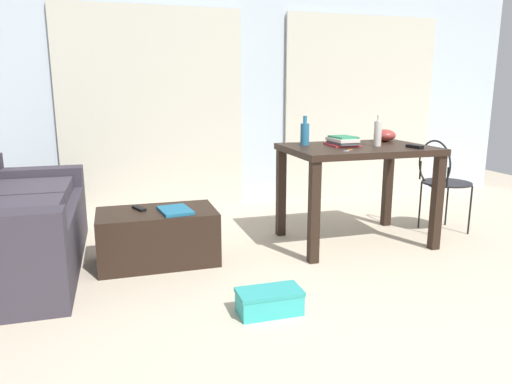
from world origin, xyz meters
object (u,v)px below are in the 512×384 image
object	(u,v)px
wire_chair	(441,176)
book_stack	(343,141)
bottle_far	(305,133)
tv_remote_primary	(139,208)
bottle_near	(378,133)
couch	(10,228)
magazine	(175,210)
scissors	(349,150)
bowl	(385,135)
craft_table	(357,161)
coffee_table	(158,236)
shoebox	(269,301)
tv_remote_on_table	(415,147)

from	to	relation	value
wire_chair	book_stack	bearing A→B (deg)	178.71
bottle_far	tv_remote_primary	distance (m)	1.43
book_stack	bottle_near	bearing A→B (deg)	-22.21
wire_chair	couch	bearing A→B (deg)	178.53
magazine	scissors	bearing A→B (deg)	-15.45
bowl	book_stack	xyz separation A→B (m)	(-0.49, -0.18, -0.02)
craft_table	coffee_table	bearing A→B (deg)	-179.71
couch	scissors	xyz separation A→B (m)	(2.38, -0.36, 0.50)
shoebox	tv_remote_primary	bearing A→B (deg)	120.80
bowl	magazine	world-z (taller)	bowl
wire_chair	tv_remote_on_table	size ratio (longest dim) A/B	5.78
craft_table	tv_remote_primary	world-z (taller)	craft_table
coffee_table	tv_remote_primary	xyz separation A→B (m)	(-0.12, 0.07, 0.20)
bowl	scissors	distance (m)	0.75
shoebox	bottle_far	bearing A→B (deg)	59.83
craft_table	book_stack	bearing A→B (deg)	152.32
book_stack	craft_table	bearing A→B (deg)	-27.68
tv_remote_on_table	tv_remote_primary	world-z (taller)	tv_remote_on_table
magazine	couch	bearing A→B (deg)	161.77
wire_chair	shoebox	xyz separation A→B (m)	(-1.92, -1.05, -0.43)
coffee_table	wire_chair	bearing A→B (deg)	1.01
shoebox	tv_remote_on_table	bearing A→B (deg)	28.29
tv_remote_primary	bowl	bearing A→B (deg)	-18.13
scissors	shoebox	world-z (taller)	scissors
bottle_far	shoebox	world-z (taller)	bottle_far
bottle_near	tv_remote_primary	bearing A→B (deg)	176.67
craft_table	bottle_near	bearing A→B (deg)	-17.91
tv_remote_on_table	shoebox	distance (m)	1.79
wire_chair	book_stack	size ratio (longest dim) A/B	2.82
coffee_table	bowl	size ratio (longest dim) A/B	4.48
wire_chair	bottle_far	size ratio (longest dim) A/B	3.49
magazine	book_stack	bearing A→B (deg)	-2.81
coffee_table	magazine	distance (m)	0.25
coffee_table	bottle_near	world-z (taller)	bottle_near
bottle_near	coffee_table	bearing A→B (deg)	178.72
couch	bottle_far	world-z (taller)	bottle_far
bottle_far	wire_chair	bearing A→B (deg)	-7.03
tv_remote_on_table	bottle_near	bearing A→B (deg)	127.16
tv_remote_primary	shoebox	world-z (taller)	tv_remote_primary
scissors	magazine	bearing A→B (deg)	172.78
wire_chair	tv_remote_primary	size ratio (longest dim) A/B	5.41
coffee_table	couch	bearing A→B (deg)	172.43
wire_chair	tv_remote_on_table	world-z (taller)	same
coffee_table	bowl	xyz separation A→B (m)	(1.98, 0.24, 0.66)
craft_table	wire_chair	size ratio (longest dim) A/B	1.39
bottle_near	craft_table	bearing A→B (deg)	162.09
wire_chair	shoebox	bearing A→B (deg)	-151.33
book_stack	shoebox	world-z (taller)	book_stack
bottle_far	shoebox	size ratio (longest dim) A/B	0.64
bottle_near	bowl	distance (m)	0.37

